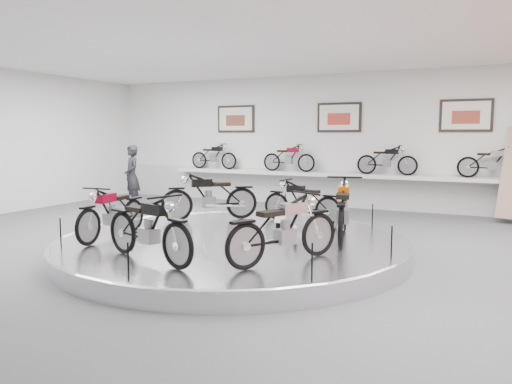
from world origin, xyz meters
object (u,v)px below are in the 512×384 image
at_px(shelf, 335,175).
at_px(bike_d, 112,212).
at_px(display_platform, 232,246).
at_px(bike_c, 210,196).
at_px(visitor, 132,176).
at_px(bike_b, 302,201).
at_px(bike_f, 284,228).
at_px(bike_e, 148,227).
at_px(bike_a, 343,209).

height_order(shelf, bike_d, bike_d).
height_order(display_platform, bike_d, bike_d).
height_order(bike_c, visitor, visitor).
height_order(display_platform, bike_c, bike_c).
height_order(bike_b, bike_f, bike_f).
bearing_deg(visitor, bike_e, -13.29).
distance_m(bike_e, bike_f, 2.03).
bearing_deg(bike_c, bike_b, 157.21).
bearing_deg(bike_c, shelf, -145.89).
relative_size(display_platform, bike_e, 3.64).
relative_size(bike_d, visitor, 0.89).
bearing_deg(shelf, bike_c, -105.30).
height_order(bike_a, visitor, visitor).
bearing_deg(bike_f, bike_b, 44.31).
bearing_deg(visitor, bike_b, 18.10).
bearing_deg(bike_d, bike_e, 52.29).
distance_m(shelf, bike_e, 8.46).
distance_m(display_platform, bike_e, 2.18).
xyz_separation_m(bike_f, visitor, (-7.20, 5.21, 0.12)).
bearing_deg(bike_b, bike_e, 84.83).
bearing_deg(bike_f, display_platform, 79.44).
xyz_separation_m(bike_e, bike_f, (1.85, 0.81, -0.00)).
xyz_separation_m(bike_c, bike_d, (-0.58, -2.45, -0.05)).
height_order(display_platform, bike_b, bike_b).
bearing_deg(bike_e, visitor, 148.67).
bearing_deg(bike_b, display_platform, 81.12).
xyz_separation_m(display_platform, shelf, (0.00, 6.40, 0.85)).
distance_m(bike_a, bike_e, 3.54).
xyz_separation_m(display_platform, bike_c, (-1.35, 1.45, 0.69)).
bearing_deg(bike_c, bike_d, 36.02).
bearing_deg(bike_e, bike_b, 95.09).
distance_m(bike_d, visitor, 6.21).
distance_m(bike_a, bike_f, 2.01).
distance_m(bike_d, bike_f, 3.51).
bearing_deg(bike_a, display_platform, 97.82).
height_order(display_platform, bike_e, bike_e).
distance_m(bike_d, bike_e, 1.95).
bearing_deg(visitor, bike_a, 11.91).
bearing_deg(visitor, bike_d, -18.26).
bearing_deg(bike_f, shelf, 39.37).
bearing_deg(bike_f, bike_a, 18.79).
xyz_separation_m(bike_c, bike_f, (2.92, -2.69, -0.02)).
xyz_separation_m(display_platform, bike_b, (0.58, 2.07, 0.61)).
bearing_deg(bike_d, display_platform, 112.09).
relative_size(bike_a, visitor, 1.01).
relative_size(shelf, bike_f, 6.28).
bearing_deg(shelf, bike_d, -104.67).
xyz_separation_m(bike_b, bike_f, (0.98, -3.31, 0.05)).
xyz_separation_m(bike_e, visitor, (-5.35, 6.02, 0.12)).
distance_m(bike_c, bike_d, 2.52).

